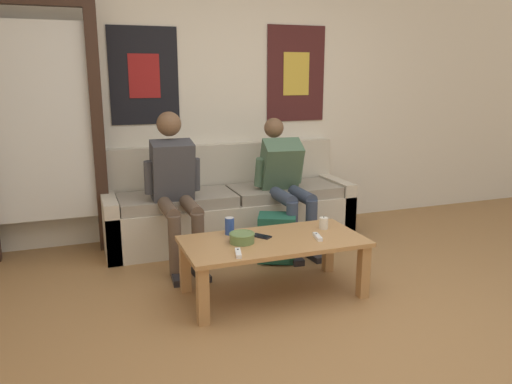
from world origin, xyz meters
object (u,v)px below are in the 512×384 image
Objects in this scene: coffee_table at (273,248)px; person_seated_adult at (175,183)px; game_controller_near_left at (318,237)px; cell_phone at (261,236)px; pillar_candle at (324,223)px; person_seated_teen at (285,178)px; drink_can_blue at (230,226)px; couch at (229,208)px; ceramic_bowl at (242,237)px; backpack at (277,239)px; game_controller_near_right at (238,253)px.

coffee_table is 1.02× the size of person_seated_adult.
game_controller_near_left reaches higher than cell_phone.
pillar_candle is 0.24m from game_controller_near_left.
person_seated_teen is at bearing 3.44° from person_seated_adult.
person_seated_teen is at bearing 79.20° from game_controller_near_left.
coffee_table is at bearing 163.45° from game_controller_near_left.
drink_can_blue is 0.24m from cell_phone.
ceramic_bowl is (-0.30, -1.28, 0.15)m from couch.
person_seated_adult is at bearing -146.29° from couch.
pillar_candle is 0.78× the size of drink_can_blue.
person_seated_adult is at bearing 107.09° from ceramic_bowl.
person_seated_adult reaches higher than ceramic_bowl.
person_seated_teen is at bearing 62.62° from coffee_table.
coffee_table is at bearing -51.79° from cell_phone.
drink_can_blue reaches higher than game_controller_near_left.
couch is 0.63m from person_seated_teen.
game_controller_near_right reaches higher than backpack.
person_seated_adult reaches higher than cell_phone.
backpack is at bearing -121.55° from person_seated_teen.
couch is at bearing 33.71° from person_seated_adult.
couch reaches higher than drink_can_blue.
person_seated_adult reaches higher than person_seated_teen.
backpack is 0.59m from pillar_candle.
couch is 1.14m from drink_can_blue.
cell_phone is (0.17, 0.07, -0.03)m from ceramic_bowl.
coffee_table is 1.12m from person_seated_teen.
couch is 0.72m from backpack.
ceramic_bowl is at bearing -172.48° from pillar_candle.
couch is 15.51× the size of cell_phone.
person_seated_adult is 8.31× the size of cell_phone.
drink_can_blue reaches higher than coffee_table.
person_seated_adult is at bearing 128.89° from game_controller_near_left.
couch is 2.02× the size of person_seated_teen.
couch is 12.99× the size of ceramic_bowl.
person_seated_adult is 1.26m from pillar_candle.
pillar_candle is 0.50m from cell_phone.
drink_can_blue is at bearing 145.11° from cell_phone.
person_seated_adult is 3.14× the size of backpack.
backpack is 4.05× the size of pillar_candle.
person_seated_adult is 8.31× the size of game_controller_near_left.
game_controller_near_right is (-0.77, -0.31, -0.03)m from pillar_candle.
person_seated_adult reaches higher than backpack.
game_controller_near_left is 0.39m from cell_phone.
person_seated_teen is 0.61m from backpack.
cell_phone is (-0.14, -1.21, 0.12)m from couch.
drink_can_blue is at bearing 151.47° from game_controller_near_left.
coffee_table is at bearing -167.48° from pillar_candle.
game_controller_near_right is at bearing -80.98° from person_seated_adult.
drink_can_blue is 0.84× the size of cell_phone.
couch is 15.51× the size of game_controller_near_right.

